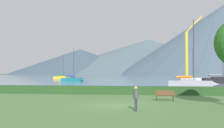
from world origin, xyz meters
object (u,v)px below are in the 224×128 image
Objects in this scene: park_bench_near_path at (165,95)px; dock_crane at (187,58)px; sailboat_slip_2 at (72,79)px; sailboat_slip_0 at (62,77)px; sailboat_slip_4 at (191,83)px; person_seated_viewer at (136,96)px; sailboat_slip_5 at (191,79)px; sailboat_slip_1 at (221,80)px.

dock_crane is (10.66, 68.43, 6.72)m from park_bench_near_path.
park_bench_near_path is (23.72, -51.96, -0.07)m from sailboat_slip_2.
sailboat_slip_4 is at bearing -51.03° from sailboat_slip_0.
sailboat_slip_4 is 0.55× the size of dock_crane.
person_seated_viewer is at bearing -96.12° from sailboat_slip_4.
sailboat_slip_0 is at bearing 121.47° from person_seated_viewer.
sailboat_slip_2 is at bearing -152.07° from sailboat_slip_5.
sailboat_slip_5 is at bearing 90.05° from sailboat_slip_4.
dock_crane is at bearing 91.63° from sailboat_slip_4.
sailboat_slip_2 is at bearing 144.07° from sailboat_slip_4.
dock_crane is (34.39, 16.47, 6.65)m from sailboat_slip_2.
sailboat_slip_0 is 5.36× the size of person_seated_viewer.
sailboat_slip_5 reaches higher than park_bench_near_path.
sailboat_slip_4 is (-9.48, -19.01, -0.05)m from sailboat_slip_1.
sailboat_slip_0 is at bearing 139.40° from sailboat_slip_1.
sailboat_slip_5 is 0.46× the size of dock_crane.
sailboat_slip_4 is 24.28m from park_bench_near_path.
sailboat_slip_4 is 1.20× the size of sailboat_slip_5.
sailboat_slip_5 is 63.20m from park_bench_near_path.
dock_crane is at bearing 81.32° from park_bench_near_path.
dock_crane reaches higher than person_seated_viewer.
park_bench_near_path is (-5.58, -23.63, -0.18)m from sailboat_slip_4.
park_bench_near_path is at bearing -113.14° from sailboat_slip_1.
sailboat_slip_4 is 7.08× the size of person_seated_viewer.
sailboat_slip_0 is at bearing 169.56° from sailboat_slip_5.
person_seated_viewer reaches higher than park_bench_near_path.
sailboat_slip_0 is 64.49m from sailboat_slip_1.
person_seated_viewer is (-2.24, -7.19, 0.44)m from park_bench_near_path.
sailboat_slip_2 is at bearing 114.72° from park_bench_near_path.
person_seated_viewer is at bearing -57.60° from sailboat_slip_2.
sailboat_slip_4 is at bearing 76.90° from park_bench_near_path.
sailboat_slip_2 is 5.77× the size of park_bench_near_path.
dock_crane is (-4.39, 25.80, 6.49)m from sailboat_slip_1.
dock_crane is at bearing 105.02° from sailboat_slip_5.
sailboat_slip_4 reaches higher than sailboat_slip_2.
sailboat_slip_4 is 7.02× the size of park_bench_near_path.
sailboat_slip_5 is (34.77, 10.27, -0.02)m from sailboat_slip_2.
sailboat_slip_1 is 20.00m from sailboat_slip_5.
sailboat_slip_2 is 40.76m from sailboat_slip_4.
sailboat_slip_4 is at bearing 86.09° from person_seated_viewer.
sailboat_slip_4 reaches higher than park_bench_near_path.
sailboat_slip_1 is at bearing -34.03° from sailboat_slip_0.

